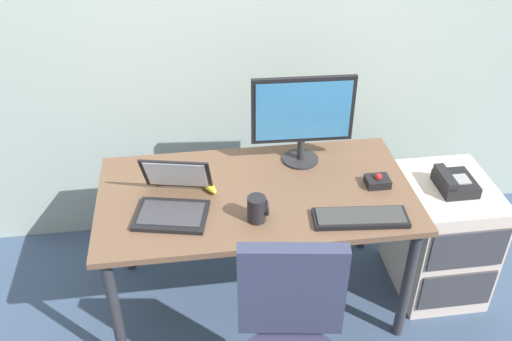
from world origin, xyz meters
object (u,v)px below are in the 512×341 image
keyboard (360,218)px  cell_phone (160,176)px  coffee_mug (257,209)px  monitor_main (303,115)px  banana (205,183)px  file_cabinet (441,236)px  laptop (173,200)px  desk_phone (454,183)px  trackball_mouse (378,181)px

keyboard → cell_phone: keyboard is taller
keyboard → coffee_mug: (-0.44, 0.06, 0.05)m
monitor_main → banana: (-0.49, -0.16, -0.24)m
file_cabinet → laptop: bearing=-176.9°
desk_phone → keyboard: bearing=-155.9°
coffee_mug → cell_phone: 0.57m
laptop → coffee_mug: 0.38m
trackball_mouse → banana: (-0.80, 0.10, -0.00)m
keyboard → cell_phone: 0.97m
desk_phone → banana: 1.20m
monitor_main → coffee_mug: size_ratio=4.13×
desk_phone → banana: (-1.19, 0.09, 0.05)m
keyboard → banana: size_ratio=2.21×
trackball_mouse → monitor_main: bearing=141.4°
laptop → banana: 0.21m
laptop → trackball_mouse: 0.95m
file_cabinet → desk_phone: (-0.01, -0.02, 0.36)m
laptop → trackball_mouse: laptop is taller
laptop → keyboard: bearing=-13.1°
monitor_main → banana: bearing=-162.2°
trackball_mouse → coffee_mug: (-0.60, -0.18, 0.04)m
desk_phone → trackball_mouse: trackball_mouse is taller
laptop → cell_phone: bearing=104.2°
file_cabinet → banana: 1.27m
laptop → cell_phone: laptop is taller
file_cabinet → trackball_mouse: bearing=-177.1°
desk_phone → trackball_mouse: size_ratio=1.82×
trackball_mouse → cell_phone: trackball_mouse is taller
coffee_mug → trackball_mouse: bearing=16.4°
monitor_main → laptop: (-0.63, -0.31, -0.21)m
monitor_main → banana: size_ratio=2.60×
file_cabinet → monitor_main: 0.99m
desk_phone → coffee_mug: coffee_mug is taller
trackball_mouse → laptop: bearing=-176.9°
coffee_mug → cell_phone: coffee_mug is taller
file_cabinet → desk_phone: 0.36m
desk_phone → laptop: 1.35m
file_cabinet → monitor_main: size_ratio=1.31×
file_cabinet → cell_phone: size_ratio=4.56×
keyboard → banana: banana is taller
trackball_mouse → cell_phone: size_ratio=0.77×
monitor_main → banana: 0.56m
cell_phone → keyboard: bearing=-43.1°
desk_phone → monitor_main: bearing=160.6°
desk_phone → coffee_mug: 1.01m
cell_phone → banana: bearing=-42.8°
trackball_mouse → coffee_mug: bearing=-163.6°
monitor_main → keyboard: 0.58m
file_cabinet → keyboard: keyboard is taller
cell_phone → banana: 0.24m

